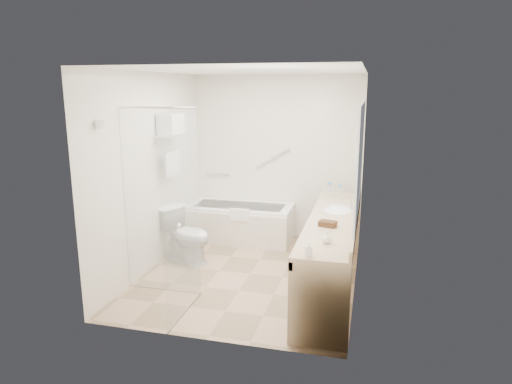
% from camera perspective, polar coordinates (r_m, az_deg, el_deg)
% --- Properties ---
extents(floor, '(3.20, 3.20, 0.00)m').
position_cam_1_polar(floor, '(5.89, -0.73, -10.18)').
color(floor, tan).
rests_on(floor, ground).
extents(ceiling, '(2.60, 3.20, 0.10)m').
position_cam_1_polar(ceiling, '(5.41, -0.81, 14.95)').
color(ceiling, white).
rests_on(ceiling, wall_back).
extents(wall_back, '(2.60, 0.10, 2.50)m').
position_cam_1_polar(wall_back, '(7.05, 2.61, 4.29)').
color(wall_back, silver).
rests_on(wall_back, ground).
extents(wall_front, '(2.60, 0.10, 2.50)m').
position_cam_1_polar(wall_front, '(4.03, -6.66, -2.43)').
color(wall_front, silver).
rests_on(wall_front, ground).
extents(wall_left, '(0.10, 3.20, 2.50)m').
position_cam_1_polar(wall_left, '(5.98, -12.90, 2.40)').
color(wall_left, silver).
rests_on(wall_left, ground).
extents(wall_right, '(0.10, 3.20, 2.50)m').
position_cam_1_polar(wall_right, '(5.33, 12.85, 1.14)').
color(wall_right, silver).
rests_on(wall_right, ground).
extents(bathtub, '(1.60, 0.73, 0.59)m').
position_cam_1_polar(bathtub, '(7.04, -2.07, -3.85)').
color(bathtub, white).
rests_on(bathtub, floor).
extents(grab_bar_short, '(0.40, 0.03, 0.03)m').
position_cam_1_polar(grab_bar_short, '(7.31, -4.80, 2.19)').
color(grab_bar_short, silver).
rests_on(grab_bar_short, wall_back).
extents(grab_bar_long, '(0.53, 0.03, 0.33)m').
position_cam_1_polar(grab_bar_long, '(7.02, 2.14, 4.26)').
color(grab_bar_long, silver).
rests_on(grab_bar_long, wall_back).
extents(shower_enclosure, '(0.96, 0.91, 2.11)m').
position_cam_1_polar(shower_enclosure, '(4.92, -10.70, -1.97)').
color(shower_enclosure, silver).
rests_on(shower_enclosure, floor).
extents(towel_shelf, '(0.24, 0.55, 0.81)m').
position_cam_1_polar(towel_shelf, '(6.17, -10.58, 7.55)').
color(towel_shelf, silver).
rests_on(towel_shelf, wall_left).
extents(vanity_counter, '(0.55, 2.70, 0.95)m').
position_cam_1_polar(vanity_counter, '(5.36, 9.52, -5.41)').
color(vanity_counter, '#CAB286').
rests_on(vanity_counter, floor).
extents(sink, '(0.40, 0.52, 0.14)m').
position_cam_1_polar(sink, '(5.69, 10.24, -2.47)').
color(sink, white).
rests_on(sink, vanity_counter).
extents(faucet, '(0.03, 0.03, 0.14)m').
position_cam_1_polar(faucet, '(5.65, 11.75, -1.48)').
color(faucet, silver).
rests_on(faucet, vanity_counter).
extents(mirror, '(0.02, 2.00, 1.20)m').
position_cam_1_polar(mirror, '(5.13, 12.86, 4.09)').
color(mirror, silver).
rests_on(mirror, wall_right).
extents(hairdryer_unit, '(0.08, 0.10, 0.18)m').
position_cam_1_polar(hairdryer_unit, '(6.34, 12.77, 4.82)').
color(hairdryer_unit, white).
rests_on(hairdryer_unit, wall_right).
extents(toilet, '(0.85, 0.67, 0.73)m').
position_cam_1_polar(toilet, '(6.25, -8.68, -5.35)').
color(toilet, white).
rests_on(toilet, floor).
extents(amenity_basket, '(0.20, 0.16, 0.06)m').
position_cam_1_polar(amenity_basket, '(4.98, 8.95, -3.93)').
color(amenity_basket, '#482F19').
rests_on(amenity_basket, vanity_counter).
extents(soap_bottle_a, '(0.10, 0.15, 0.06)m').
position_cam_1_polar(soap_bottle_a, '(4.12, 6.55, -7.50)').
color(soap_bottle_a, white).
rests_on(soap_bottle_a, vanity_counter).
extents(soap_bottle_b, '(0.13, 0.15, 0.10)m').
position_cam_1_polar(soap_bottle_b, '(4.45, 8.82, -5.75)').
color(soap_bottle_b, white).
rests_on(soap_bottle_b, vanity_counter).
extents(water_bottle_left, '(0.06, 0.06, 0.20)m').
position_cam_1_polar(water_bottle_left, '(6.15, 10.48, -0.13)').
color(water_bottle_left, silver).
rests_on(water_bottle_left, vanity_counter).
extents(water_bottle_mid, '(0.06, 0.06, 0.19)m').
position_cam_1_polar(water_bottle_mid, '(6.32, 9.23, 0.23)').
color(water_bottle_mid, silver).
rests_on(water_bottle_mid, vanity_counter).
extents(water_bottle_right, '(0.06, 0.06, 0.21)m').
position_cam_1_polar(water_bottle_right, '(6.24, 9.10, 0.16)').
color(water_bottle_right, silver).
rests_on(water_bottle_right, vanity_counter).
extents(drinking_glass_near, '(0.08, 0.08, 0.09)m').
position_cam_1_polar(drinking_glass_near, '(6.40, 9.93, -0.04)').
color(drinking_glass_near, silver).
rests_on(drinking_glass_near, vanity_counter).
extents(drinking_glass_far, '(0.08, 0.08, 0.10)m').
position_cam_1_polar(drinking_glass_far, '(5.56, 8.90, -1.90)').
color(drinking_glass_far, silver).
rests_on(drinking_glass_far, vanity_counter).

